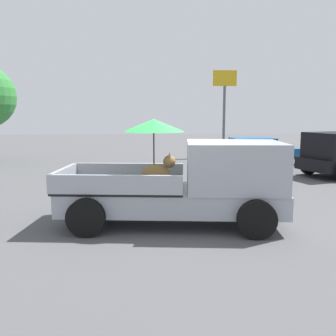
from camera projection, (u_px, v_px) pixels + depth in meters
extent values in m
plane|color=#4C4C4F|center=(172.00, 223.00, 8.55)|extent=(80.00, 80.00, 0.00)
cylinder|color=black|center=(241.00, 198.00, 9.39)|extent=(0.82, 0.36, 0.80)
cylinder|color=black|center=(257.00, 219.00, 7.45)|extent=(0.82, 0.36, 0.80)
cylinder|color=black|center=(106.00, 196.00, 9.53)|extent=(0.82, 0.36, 0.80)
cylinder|color=black|center=(86.00, 217.00, 7.59)|extent=(0.82, 0.36, 0.80)
cube|color=#9EA3AD|center=(172.00, 199.00, 8.47)|extent=(5.16, 2.29, 0.50)
cube|color=#9EA3AD|center=(234.00, 166.00, 8.30)|extent=(2.28, 2.06, 1.08)
cube|color=#4C606B|center=(279.00, 157.00, 8.23)|extent=(0.23, 1.72, 0.64)
cube|color=black|center=(122.00, 187.00, 8.47)|extent=(2.97, 2.11, 0.06)
cube|color=#9EA3AD|center=(128.00, 171.00, 9.35)|extent=(2.80, 0.38, 0.40)
cube|color=#9EA3AD|center=(115.00, 185.00, 7.53)|extent=(2.80, 0.38, 0.40)
cube|color=#9EA3AD|center=(64.00, 177.00, 8.49)|extent=(0.28, 1.84, 0.40)
ellipsoid|color=olive|center=(156.00, 176.00, 8.27)|extent=(0.71, 0.39, 0.52)
sphere|color=olive|center=(169.00, 162.00, 8.21)|extent=(0.31, 0.31, 0.28)
cone|color=olive|center=(169.00, 155.00, 8.27)|extent=(0.10, 0.10, 0.12)
cone|color=olive|center=(169.00, 156.00, 8.11)|extent=(0.10, 0.10, 0.12)
cylinder|color=black|center=(154.00, 158.00, 8.29)|extent=(0.03, 0.03, 1.29)
cone|color=#19722D|center=(154.00, 125.00, 8.18)|extent=(1.51, 1.51, 0.28)
cylinder|color=black|center=(309.00, 165.00, 15.59)|extent=(0.80, 0.47, 0.76)
cube|color=black|center=(335.00, 145.00, 14.71)|extent=(2.34, 2.28, 1.00)
cylinder|color=black|center=(272.00, 155.00, 20.08)|extent=(0.67, 0.26, 0.66)
cylinder|color=black|center=(286.00, 159.00, 18.35)|extent=(0.67, 0.26, 0.66)
cylinder|color=black|center=(224.00, 155.00, 19.77)|extent=(0.67, 0.26, 0.66)
cylinder|color=black|center=(233.00, 159.00, 18.04)|extent=(0.67, 0.26, 0.66)
cube|color=#195999|center=(254.00, 153.00, 19.03)|extent=(4.39, 2.00, 0.52)
cube|color=#195999|center=(252.00, 143.00, 18.95)|extent=(2.19, 1.72, 0.56)
cube|color=#4C606B|center=(252.00, 143.00, 18.95)|extent=(2.13, 1.79, 0.32)
cylinder|color=#59595B|center=(224.00, 122.00, 22.00)|extent=(0.16, 0.16, 4.19)
cube|color=gold|center=(225.00, 78.00, 21.63)|extent=(1.40, 0.12, 0.90)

